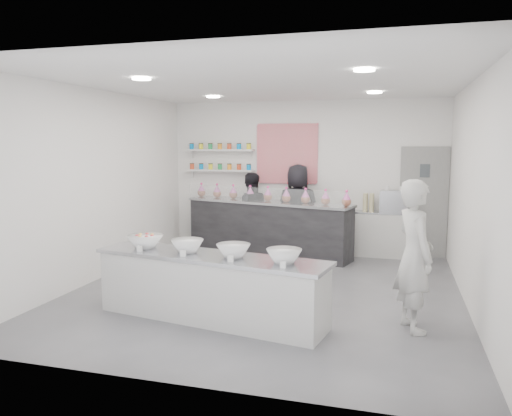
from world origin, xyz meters
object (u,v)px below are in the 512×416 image
at_px(back_bar, 268,228).
at_px(staff_left, 250,212).
at_px(prep_counter, 210,287).
at_px(woman_prep, 414,256).
at_px(espresso_machine, 394,202).
at_px(staff_right, 298,209).
at_px(espresso_ledge, 381,234).

height_order(back_bar, staff_left, staff_left).
distance_m(prep_counter, woman_prep, 2.45).
distance_m(prep_counter, staff_left, 4.07).
relative_size(espresso_machine, staff_right, 0.29).
height_order(back_bar, woman_prep, woman_prep).
bearing_deg(staff_left, espresso_ledge, 164.71).
height_order(prep_counter, espresso_machine, espresso_machine).
xyz_separation_m(espresso_ledge, staff_left, (-2.58, -0.13, 0.35)).
bearing_deg(staff_left, espresso_machine, 164.49).
xyz_separation_m(espresso_machine, woman_prep, (0.26, -3.80, -0.18)).
relative_size(prep_counter, espresso_ledge, 2.56).
xyz_separation_m(espresso_ledge, woman_prep, (0.47, -3.80, 0.45)).
bearing_deg(prep_counter, staff_right, 95.53).
bearing_deg(espresso_machine, prep_counter, -117.17).
height_order(espresso_ledge, staff_right, staff_right).
xyz_separation_m(back_bar, espresso_ledge, (2.14, 0.38, -0.09)).
bearing_deg(back_bar, staff_left, 164.81).
distance_m(espresso_ledge, staff_left, 2.60).
height_order(espresso_machine, staff_right, staff_right).
xyz_separation_m(prep_counter, espresso_ledge, (1.91, 4.13, 0.03)).
height_order(prep_counter, woman_prep, woman_prep).
height_order(back_bar, staff_right, staff_right).
bearing_deg(espresso_ledge, espresso_machine, 0.00).
bearing_deg(staff_right, woman_prep, 110.78).
relative_size(espresso_machine, staff_left, 0.33).
relative_size(back_bar, espresso_machine, 6.57).
distance_m(prep_counter, back_bar, 3.75).
height_order(espresso_ledge, espresso_machine, espresso_machine).
distance_m(prep_counter, staff_right, 4.03).
height_order(staff_left, staff_right, staff_right).
distance_m(back_bar, staff_left, 0.56).
distance_m(espresso_ledge, staff_right, 1.67).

